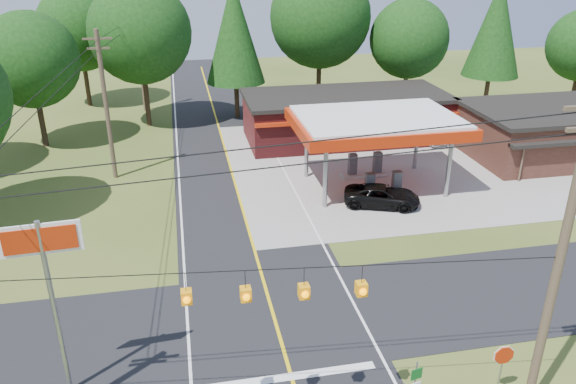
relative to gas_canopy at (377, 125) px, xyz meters
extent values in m
plane|color=#3C511C|center=(-9.00, -13.00, -4.27)|extent=(120.00, 120.00, 0.00)
cube|color=black|center=(-9.00, -13.00, -4.26)|extent=(8.00, 120.00, 0.02)
cube|color=black|center=(-9.00, -13.00, -4.25)|extent=(70.00, 7.00, 0.02)
cube|color=yellow|center=(-9.00, -13.00, -4.24)|extent=(0.15, 110.00, 0.00)
cylinder|color=gray|center=(-4.00, -2.50, -2.17)|extent=(0.28, 0.28, 4.20)
cylinder|color=gray|center=(-4.00, 2.50, -2.17)|extent=(0.28, 0.28, 4.20)
cylinder|color=gray|center=(4.00, -2.50, -2.17)|extent=(0.28, 0.28, 4.20)
cylinder|color=gray|center=(4.00, 2.50, -2.17)|extent=(0.28, 0.28, 4.20)
cube|color=#AF2509|center=(0.00, 0.00, 0.08)|extent=(10.60, 7.40, 0.70)
cube|color=white|center=(0.00, 0.00, 0.48)|extent=(10.00, 7.00, 0.25)
cube|color=#9E9B93|center=(0.00, -1.80, -4.14)|extent=(3.20, 0.90, 0.22)
cube|color=#3F3F44|center=(-0.90, -1.80, -3.32)|extent=(0.55, 0.45, 1.50)
cube|color=#3F3F44|center=(0.90, -1.80, -3.32)|extent=(0.55, 0.45, 1.50)
cube|color=#9E9B93|center=(0.00, 1.80, -4.14)|extent=(3.20, 0.90, 0.22)
cube|color=#3F3F44|center=(-0.90, 1.80, -3.32)|extent=(0.55, 0.45, 1.50)
cube|color=#3F3F44|center=(0.90, 1.80, -3.32)|extent=(0.55, 0.45, 1.50)
cube|color=maroon|center=(1.00, 10.00, -2.52)|extent=(16.00, 7.00, 3.50)
cube|color=black|center=(1.00, 10.00, -0.62)|extent=(16.40, 7.40, 0.30)
cube|color=#AF2509|center=(1.00, 6.40, -1.57)|extent=(16.00, 0.50, 0.25)
cylinder|color=#473828|center=(-1.50, -20.00, 1.48)|extent=(0.30, 0.30, 11.50)
cylinder|color=#473828|center=(-17.00, 5.00, 0.73)|extent=(0.30, 0.30, 10.00)
cube|color=#473828|center=(-17.00, 5.00, 5.13)|extent=(1.80, 0.12, 0.12)
cube|color=#473828|center=(-17.00, 5.00, 4.53)|extent=(1.40, 0.12, 0.12)
cylinder|color=#473828|center=(-15.50, 22.00, 0.48)|extent=(0.30, 0.30, 9.50)
cube|color=#FF9F0D|center=(-12.55, -18.70, 1.23)|extent=(0.32, 0.32, 0.42)
cube|color=#FF9F0D|center=(-10.85, -18.90, 1.23)|extent=(0.32, 0.32, 0.42)
cube|color=#FF9F0D|center=(-9.15, -19.10, 1.23)|extent=(0.32, 0.32, 0.42)
cube|color=#FF9F0D|center=(-7.45, -19.30, 1.23)|extent=(0.32, 0.32, 0.42)
cylinder|color=#332316|center=(-23.00, 13.00, -2.29)|extent=(0.44, 0.44, 3.96)
sphere|color=black|center=(-23.00, 13.00, 2.55)|extent=(7.26, 7.26, 7.26)
cylinder|color=#332316|center=(-15.00, 17.00, -1.93)|extent=(0.44, 0.44, 4.68)
sphere|color=black|center=(-15.00, 17.00, 3.79)|extent=(8.58, 8.58, 8.58)
cylinder|color=#332316|center=(-7.00, 18.00, -2.11)|extent=(0.44, 0.44, 4.32)
cone|color=black|center=(-7.00, 18.00, 3.53)|extent=(5.28, 5.28, 9.00)
cylinder|color=#332316|center=(1.00, 19.00, -1.75)|extent=(0.44, 0.44, 5.04)
sphere|color=black|center=(1.00, 19.00, 4.41)|extent=(9.24, 9.24, 9.24)
cylinder|color=#332316|center=(9.00, 17.00, -2.29)|extent=(0.44, 0.44, 3.96)
sphere|color=black|center=(9.00, 17.00, 2.55)|extent=(7.26, 7.26, 7.26)
cylinder|color=#332316|center=(17.00, 16.00, -2.11)|extent=(0.44, 0.44, 4.32)
cone|color=black|center=(17.00, 16.00, 3.53)|extent=(5.28, 5.28, 9.00)
cylinder|color=#332316|center=(25.00, 14.00, -2.47)|extent=(0.44, 0.44, 3.60)
cylinder|color=#332316|center=(-21.00, 25.00, -2.11)|extent=(0.44, 0.44, 4.32)
sphere|color=black|center=(-21.00, 25.00, 3.17)|extent=(7.92, 7.92, 7.92)
imported|color=black|center=(-0.50, -3.00, -3.62)|extent=(5.93, 5.93, 1.29)
imported|color=silver|center=(8.00, 8.00, -3.50)|extent=(4.91, 4.91, 1.53)
cylinder|color=gray|center=(-17.00, -15.69, -0.82)|extent=(0.18, 0.18, 6.90)
cube|color=white|center=(-17.00, -15.69, 1.99)|extent=(2.56, 0.25, 1.08)
cube|color=#AF2509|center=(-17.00, -15.74, 1.99)|extent=(2.25, 0.21, 0.83)
cylinder|color=gray|center=(-2.00, -19.00, -3.18)|extent=(0.07, 0.07, 2.17)
cube|color=#0C591E|center=(-5.20, -19.04, -2.64)|extent=(0.43, 0.12, 0.43)
camera|label=1|loc=(-12.34, -32.63, 10.62)|focal=35.00mm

